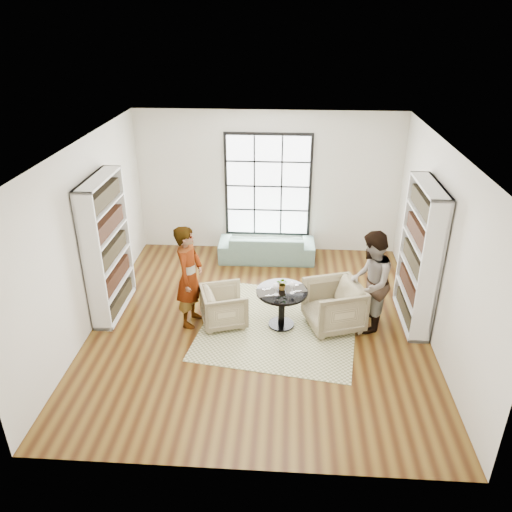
# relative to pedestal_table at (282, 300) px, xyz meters

# --- Properties ---
(ground) EXTENTS (6.00, 6.00, 0.00)m
(ground) POSITION_rel_pedestal_table_xyz_m (-0.37, 0.04, -0.49)
(ground) COLOR brown
(room_shell) EXTENTS (6.00, 6.01, 6.00)m
(room_shell) POSITION_rel_pedestal_table_xyz_m (-0.37, 0.58, 0.77)
(room_shell) COLOR silver
(room_shell) RESTS_ON ground
(rug) EXTENTS (2.86, 2.86, 0.01)m
(rug) POSITION_rel_pedestal_table_xyz_m (-0.03, -0.01, -0.48)
(rug) COLOR #C4C193
(rug) RESTS_ON ground
(pedestal_table) EXTENTS (0.84, 0.84, 0.67)m
(pedestal_table) POSITION_rel_pedestal_table_xyz_m (0.00, 0.00, 0.00)
(pedestal_table) COLOR black
(pedestal_table) RESTS_ON ground
(sofa) EXTENTS (2.00, 0.81, 0.58)m
(sofa) POSITION_rel_pedestal_table_xyz_m (-0.36, 2.49, -0.20)
(sofa) COLOR gray
(sofa) RESTS_ON ground
(armchair_left) EXTENTS (0.90, 0.89, 0.66)m
(armchair_left) POSITION_rel_pedestal_table_xyz_m (-0.96, 0.01, -0.16)
(armchair_left) COLOR #C7BB8E
(armchair_left) RESTS_ON ground
(armchair_right) EXTENTS (1.09, 1.07, 0.79)m
(armchair_right) POSITION_rel_pedestal_table_xyz_m (0.85, 0.05, -0.09)
(armchair_right) COLOR tan
(armchair_right) RESTS_ON ground
(person_left) EXTENTS (0.52, 0.70, 1.75)m
(person_left) POSITION_rel_pedestal_table_xyz_m (-1.51, 0.01, 0.39)
(person_left) COLOR gray
(person_left) RESTS_ON ground
(person_right) EXTENTS (0.82, 0.96, 1.71)m
(person_right) POSITION_rel_pedestal_table_xyz_m (1.40, 0.05, 0.37)
(person_right) COLOR gray
(person_right) RESTS_ON ground
(placemat_left) EXTENTS (0.39, 0.34, 0.01)m
(placemat_left) POSITION_rel_pedestal_table_xyz_m (-0.23, -0.08, 0.19)
(placemat_left) COLOR #292623
(placemat_left) RESTS_ON pedestal_table
(placemat_right) EXTENTS (0.39, 0.34, 0.01)m
(placemat_right) POSITION_rel_pedestal_table_xyz_m (0.22, 0.08, 0.19)
(placemat_right) COLOR #292623
(placemat_right) RESTS_ON pedestal_table
(cutlery_left) EXTENTS (0.19, 0.25, 0.01)m
(cutlery_left) POSITION_rel_pedestal_table_xyz_m (-0.23, -0.08, 0.19)
(cutlery_left) COLOR silver
(cutlery_left) RESTS_ON placemat_left
(cutlery_right) EXTENTS (0.19, 0.25, 0.01)m
(cutlery_right) POSITION_rel_pedestal_table_xyz_m (0.22, 0.08, 0.19)
(cutlery_right) COLOR silver
(cutlery_right) RESTS_ON placemat_right
(wine_glass_left) EXTENTS (0.10, 0.10, 0.21)m
(wine_glass_left) POSITION_rel_pedestal_table_xyz_m (-0.09, -0.14, 0.34)
(wine_glass_left) COLOR silver
(wine_glass_left) RESTS_ON pedestal_table
(wine_glass_right) EXTENTS (0.09, 0.09, 0.21)m
(wine_glass_right) POSITION_rel_pedestal_table_xyz_m (0.16, -0.07, 0.33)
(wine_glass_right) COLOR silver
(wine_glass_right) RESTS_ON pedestal_table
(flower_centerpiece) EXTENTS (0.23, 0.21, 0.21)m
(flower_centerpiece) POSITION_rel_pedestal_table_xyz_m (0.01, 0.04, 0.29)
(flower_centerpiece) COLOR gray
(flower_centerpiece) RESTS_ON pedestal_table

